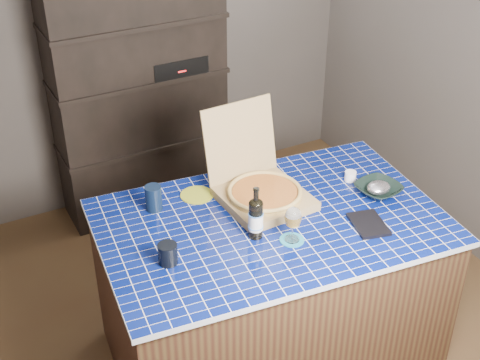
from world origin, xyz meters
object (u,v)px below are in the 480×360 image
kitchen_island (269,291)px  mead_bottle (256,218)px  wine_glass (293,218)px  dvd_case (368,224)px  pizza_box (262,190)px  bowl (378,190)px

kitchen_island → mead_bottle: mead_bottle is taller
wine_glass → dvd_case: wine_glass is taller
mead_bottle → dvd_case: mead_bottle is taller
pizza_box → mead_bottle: size_ratio=1.91×
wine_glass → pizza_box: bearing=83.3°
dvd_case → mead_bottle: bearing=174.5°
mead_bottle → dvd_case: bearing=-18.9°
dvd_case → bowl: bowl is taller
bowl → wine_glass: bearing=-167.8°
mead_bottle → kitchen_island: bearing=31.2°
bowl → kitchen_island: bearing=174.5°
pizza_box → dvd_case: size_ratio=2.46×
dvd_case → kitchen_island: bearing=159.7°
wine_glass → dvd_case: 0.43m
kitchen_island → pizza_box: 0.57m
wine_glass → bowl: bearing=12.2°
mead_bottle → wine_glass: (0.14, -0.11, 0.02)m
kitchen_island → pizza_box: bearing=81.4°
bowl → pizza_box: bearing=157.3°
dvd_case → pizza_box: bearing=141.9°
kitchen_island → mead_bottle: (-0.14, -0.08, 0.58)m
pizza_box → wine_glass: size_ratio=2.88×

